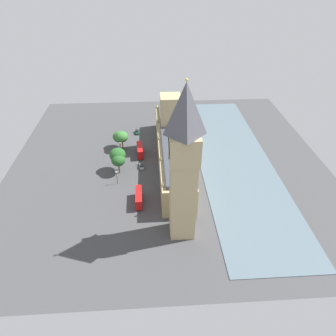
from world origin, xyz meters
The scene contains 15 objects.
ground_plane centered at (0.00, 0.00, 0.00)m, with size 145.82×145.82×0.00m, color #424244.
river_thames centered at (-31.32, 0.00, 0.12)m, with size 33.55×131.23×0.25m, color slate.
parliament_building centered at (-1.99, -2.16, 7.80)m, with size 13.19×75.82×27.32m.
clock_tower centered at (-1.92, 44.66, 28.48)m, with size 9.25×9.25×55.06m.
car_dark_green_kerbside centered at (15.16, -29.32, 0.89)m, with size 2.23×4.84×1.74m.
double_decker_bus_midblock centered at (13.26, -7.12, 2.63)m, with size 3.31×10.66×4.75m.
car_silver_by_river_gate centered at (12.44, 4.07, 0.89)m, with size 2.31×4.68×1.74m.
double_decker_bus_under_trees centered at (13.27, 28.27, 2.63)m, with size 2.85×10.56×4.75m.
pedestrian_corner centered at (6.03, -8.87, 0.72)m, with size 0.64×0.67×1.60m.
plane_tree_opposite_hall centered at (21.91, -12.48, 7.27)m, with size 6.25×6.25×9.97m.
plane_tree_trailing centered at (22.68, 4.97, 7.90)m, with size 7.18×7.18×10.98m.
plane_tree_near_tower centered at (23.43, -15.19, 5.91)m, with size 6.48×6.48×8.69m.
plane_tree_far_end centered at (22.29, 7.67, 6.79)m, with size 6.08×6.08×9.41m.
street_lamp_leading centered at (22.60, 15.52, 4.40)m, with size 0.56×0.56×6.31m.
street_lamp_slot_10 centered at (22.53, -7.49, 4.83)m, with size 0.56×0.56×7.01m.
Camera 1 is at (7.65, 121.36, 81.02)m, focal length 33.04 mm.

